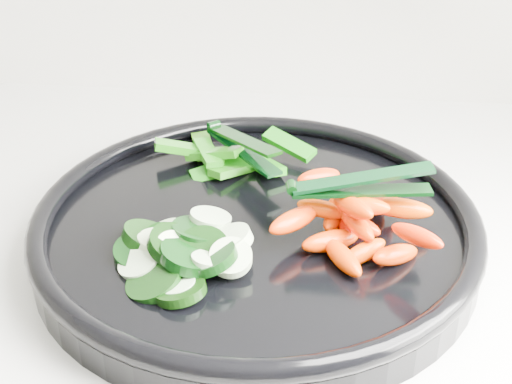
# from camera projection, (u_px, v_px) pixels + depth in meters

# --- Properties ---
(veggie_tray) EXTENTS (0.44, 0.44, 0.04)m
(veggie_tray) POSITION_uv_depth(u_px,v_px,m) (256.00, 227.00, 0.60)
(veggie_tray) COLOR black
(veggie_tray) RESTS_ON counter
(cucumber_pile) EXTENTS (0.12, 0.13, 0.04)m
(cucumber_pile) POSITION_uv_depth(u_px,v_px,m) (178.00, 250.00, 0.55)
(cucumber_pile) COLOR black
(cucumber_pile) RESTS_ON veggie_tray
(carrot_pile) EXTENTS (0.14, 0.14, 0.05)m
(carrot_pile) POSITION_uv_depth(u_px,v_px,m) (354.00, 220.00, 0.57)
(carrot_pile) COLOR #E63B00
(carrot_pile) RESTS_ON veggie_tray
(pepper_pile) EXTENTS (0.16, 0.10, 0.04)m
(pepper_pile) POSITION_uv_depth(u_px,v_px,m) (228.00, 157.00, 0.68)
(pepper_pile) COLOR #146609
(pepper_pile) RESTS_ON veggie_tray
(tong_carrot) EXTENTS (0.11, 0.03, 0.02)m
(tong_carrot) POSITION_uv_depth(u_px,v_px,m) (357.00, 185.00, 0.55)
(tong_carrot) COLOR black
(tong_carrot) RESTS_ON carrot_pile
(tong_pepper) EXTENTS (0.08, 0.10, 0.02)m
(tong_pepper) POSITION_uv_depth(u_px,v_px,m) (241.00, 144.00, 0.67)
(tong_pepper) COLOR black
(tong_pepper) RESTS_ON pepper_pile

